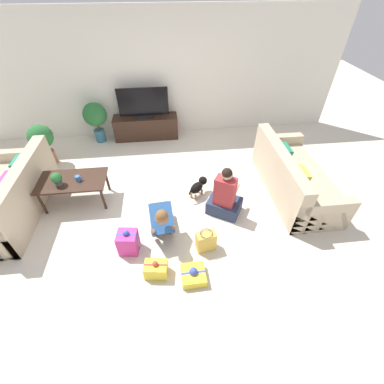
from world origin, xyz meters
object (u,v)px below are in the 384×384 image
at_px(dog, 199,186).
at_px(gift_box_b, 193,275).
at_px(coffee_table, 73,182).
at_px(potted_plant_back_left, 95,117).
at_px(gift_bag_a, 206,241).
at_px(tabletop_plant, 57,179).
at_px(mug, 78,178).
at_px(person_kneeling, 161,219).
at_px(person_sitting, 225,198).
at_px(sofa_right, 293,177).
at_px(gift_box_a, 128,242).
at_px(tv_console, 146,127).
at_px(tv, 143,104).
at_px(sofa_left, 12,197).
at_px(gift_box_c, 156,269).
at_px(potted_plant_corner_left, 42,140).

xyz_separation_m(dog, gift_box_b, (-0.28, -1.64, -0.13)).
relative_size(coffee_table, potted_plant_back_left, 1.20).
bearing_deg(dog, gift_bag_a, 132.63).
bearing_deg(tabletop_plant, mug, 14.50).
relative_size(person_kneeling, gift_bag_a, 2.23).
bearing_deg(person_sitting, potted_plant_back_left, -16.48).
relative_size(sofa_right, coffee_table, 1.87).
relative_size(coffee_table, gift_box_a, 2.57).
distance_m(coffee_table, potted_plant_back_left, 2.06).
relative_size(tv_console, potted_plant_back_left, 1.60).
height_order(gift_box_b, gift_bag_a, gift_bag_a).
xyz_separation_m(person_sitting, tabletop_plant, (-2.64, 0.44, 0.27)).
bearing_deg(tv, person_kneeling, -84.49).
distance_m(tv_console, dog, 2.37).
bearing_deg(potted_plant_back_left, person_kneeling, -65.07).
bearing_deg(tv, dog, -66.33).
xyz_separation_m(sofa_right, dog, (-1.68, 0.06, -0.09)).
height_order(person_sitting, gift_box_a, person_sitting).
xyz_separation_m(sofa_left, tv_console, (2.13, 2.23, -0.03)).
bearing_deg(gift_bag_a, tabletop_plant, 152.79).
xyz_separation_m(potted_plant_back_left, gift_box_c, (1.26, -3.64, -0.49)).
bearing_deg(dog, coffee_table, 43.12).
bearing_deg(potted_plant_corner_left, gift_box_c, -52.62).
relative_size(coffee_table, tv_console, 0.75).
bearing_deg(mug, tabletop_plant, -165.50).
distance_m(sofa_left, person_kneeling, 2.53).
xyz_separation_m(tv_console, dog, (0.95, -2.17, -0.06)).
bearing_deg(mug, sofa_left, -175.00).
height_order(coffee_table, gift_box_c, coffee_table).
height_order(sofa_left, tv, tv).
xyz_separation_m(gift_box_c, tabletop_plant, (-1.51, 1.49, 0.49)).
relative_size(sofa_left, gift_box_c, 6.22).
distance_m(potted_plant_corner_left, person_sitting, 3.76).
relative_size(sofa_left, gift_box_b, 6.28).
relative_size(coffee_table, dog, 2.95).
bearing_deg(sofa_right, coffee_table, 88.05).
xyz_separation_m(sofa_right, tv, (-2.63, 2.23, 0.52)).
distance_m(tv, tabletop_plant, 2.58).
xyz_separation_m(coffee_table, person_sitting, (2.47, -0.54, -0.10)).
bearing_deg(person_sitting, gift_box_a, 52.77).
bearing_deg(tv_console, potted_plant_back_left, -177.34).
xyz_separation_m(coffee_table, person_kneeling, (1.44, -0.88, -0.10)).
bearing_deg(gift_bag_a, sofa_left, 159.65).
xyz_separation_m(potted_plant_corner_left, tabletop_plant, (0.66, -1.35, 0.06)).
distance_m(sofa_left, person_sitting, 3.47).
bearing_deg(coffee_table, gift_box_a, -50.35).
bearing_deg(person_kneeling, gift_bag_a, -35.85).
distance_m(dog, gift_box_b, 1.66).
height_order(tv_console, tabletop_plant, tabletop_plant).
relative_size(dog, gift_box_a, 0.87).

